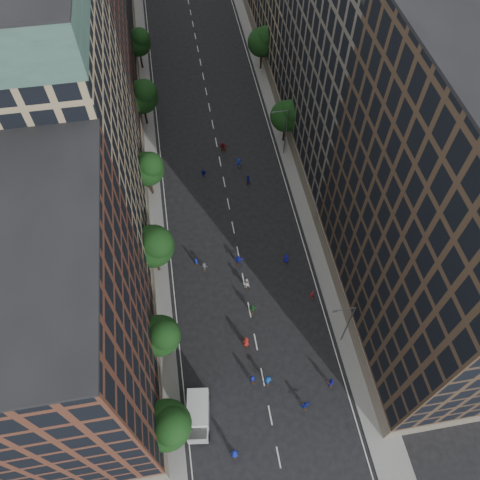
{
  "coord_description": "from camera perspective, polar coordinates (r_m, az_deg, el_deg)",
  "views": [
    {
      "loc": [
        -5.7,
        -8.49,
        55.49
      ],
      "look_at": [
        0.4,
        27.77,
        2.0
      ],
      "focal_mm": 35.0,
      "sensor_mm": 36.0,
      "label": 1
    }
  ],
  "objects": [
    {
      "name": "streetlamp_far",
      "position": [
        75.18,
        5.46,
        13.2
      ],
      "size": [
        2.64,
        0.22,
        9.06
      ],
      "color": "#595B60",
      "rests_on": "ground"
    },
    {
      "name": "skater_3",
      "position": [
        57.42,
        3.42,
        -16.74
      ],
      "size": [
        1.19,
        0.73,
        1.78
      ],
      "primitive_type": "imported",
      "rotation": [
        0.0,
        0.0,
        3.2
      ],
      "color": "#13409B",
      "rests_on": "ground"
    },
    {
      "name": "tree_left_4",
      "position": [
        81.28,
        -11.8,
        16.86
      ],
      "size": [
        5.4,
        5.4,
        9.08
      ],
      "color": "black",
      "rests_on": "ground"
    },
    {
      "name": "skater_0",
      "position": [
        55.36,
        -0.67,
        -24.59
      ],
      "size": [
        0.94,
        0.61,
        1.92
      ],
      "primitive_type": "imported",
      "rotation": [
        0.0,
        0.0,
        3.14
      ],
      "color": "#12209A",
      "rests_on": "ground"
    },
    {
      "name": "sidewalk_right",
      "position": [
        80.74,
        5.93,
        11.82
      ],
      "size": [
        4.0,
        105.0,
        0.15
      ],
      "primitive_type": "cube",
      "color": "slate",
      "rests_on": "ground"
    },
    {
      "name": "bldg_left_b",
      "position": [
        59.58,
        -20.37,
        11.35
      ],
      "size": [
        14.0,
        26.0,
        34.0
      ],
      "primitive_type": "cube",
      "color": "#948261",
      "rests_on": "ground"
    },
    {
      "name": "skater_14",
      "position": [
        73.31,
        0.93,
        7.34
      ],
      "size": [
        1.04,
        0.93,
        1.76
      ],
      "primitive_type": "imported",
      "rotation": [
        0.0,
        0.0,
        3.51
      ],
      "color": "#131A9E",
      "rests_on": "ground"
    },
    {
      "name": "cargo_van",
      "position": [
        55.82,
        -5.13,
        -20.47
      ],
      "size": [
        3.21,
        5.67,
        2.87
      ],
      "rotation": [
        0.0,
        0.0,
        -0.13
      ],
      "color": "silver",
      "rests_on": "ground"
    },
    {
      "name": "tree_left_1",
      "position": [
        54.97,
        -9.56,
        -11.39
      ],
      "size": [
        4.8,
        4.8,
        8.21
      ],
      "color": "black",
      "rests_on": "ground"
    },
    {
      "name": "bldg_left_c",
      "position": [
        79.49,
        -19.01,
        21.18
      ],
      "size": [
        14.0,
        20.0,
        28.0
      ],
      "primitive_type": "cube",
      "color": "#532D1F",
      "rests_on": "ground"
    },
    {
      "name": "skater_15",
      "position": [
        75.8,
        -0.14,
        9.37
      ],
      "size": [
        1.09,
        0.63,
        1.68
      ],
      "primitive_type": "imported",
      "rotation": [
        0.0,
        0.0,
        3.15
      ],
      "color": "#152FAB",
      "rests_on": "ground"
    },
    {
      "name": "skater_9",
      "position": [
        64.17,
        -4.38,
        -3.26
      ],
      "size": [
        1.05,
        0.66,
        1.55
      ],
      "primitive_type": "imported",
      "rotation": [
        0.0,
        0.0,
        3.05
      ],
      "color": "#434349",
      "rests_on": "ground"
    },
    {
      "name": "skater_12",
      "position": [
        64.95,
        5.66,
        -2.24
      ],
      "size": [
        0.95,
        0.8,
        1.64
      ],
      "primitive_type": "imported",
      "rotation": [
        0.0,
        0.0,
        2.72
      ],
      "color": "#1614A7",
      "rests_on": "ground"
    },
    {
      "name": "tree_left_2",
      "position": [
        60.17,
        -10.45,
        -0.63
      ],
      "size": [
        5.6,
        5.6,
        9.45
      ],
      "color": "black",
      "rests_on": "ground"
    },
    {
      "name": "tree_right_a",
      "position": [
        77.15,
        5.77,
        14.93
      ],
      "size": [
        5.0,
        5.0,
        8.39
      ],
      "color": "black",
      "rests_on": "ground"
    },
    {
      "name": "skater_10",
      "position": [
        60.74,
        1.55,
        -8.42
      ],
      "size": [
        1.19,
        0.67,
        1.92
      ],
      "primitive_type": "imported",
      "rotation": [
        0.0,
        0.0,
        2.95
      ],
      "color": "#1A571F",
      "rests_on": "ground"
    },
    {
      "name": "tree_left_5",
      "position": [
        94.69,
        -12.27,
        22.58
      ],
      "size": [
        4.8,
        4.8,
        8.33
      ],
      "color": "black",
      "rests_on": "ground"
    },
    {
      "name": "bldg_right_b",
      "position": [
        69.9,
        13.79,
        20.04
      ],
      "size": [
        14.0,
        28.0,
        33.0
      ],
      "primitive_type": "cube",
      "color": "#5E584E",
      "rests_on": "ground"
    },
    {
      "name": "streetlamp_near",
      "position": [
        56.66,
        12.88,
        -9.81
      ],
      "size": [
        2.64,
        0.22,
        9.06
      ],
      "color": "#595B60",
      "rests_on": "ground"
    },
    {
      "name": "tree_left_3",
      "position": [
        69.52,
        -11.12,
        8.62
      ],
      "size": [
        5.0,
        5.0,
        8.58
      ],
      "color": "black",
      "rests_on": "ground"
    },
    {
      "name": "bldg_right_a",
      "position": [
        50.67,
        23.83,
        1.39
      ],
      "size": [
        14.0,
        30.0,
        36.0
      ],
      "primitive_type": "cube",
      "color": "#402F22",
      "rests_on": "ground"
    },
    {
      "name": "skater_5",
      "position": [
        57.15,
        7.96,
        -19.32
      ],
      "size": [
        1.45,
        0.61,
        1.52
      ],
      "primitive_type": "imported",
      "rotation": [
        0.0,
        0.0,
        3.26
      ],
      "color": "#1427A6",
      "rests_on": "ground"
    },
    {
      "name": "skater_1",
      "position": [
        57.4,
        1.53,
        -16.57
      ],
      "size": [
        0.73,
        0.56,
        1.79
      ],
      "primitive_type": "imported",
      "rotation": [
        0.0,
        0.0,
        3.36
      ],
      "color": "navy",
      "rests_on": "ground"
    },
    {
      "name": "skater_17",
      "position": [
        78.42,
        -2.07,
        11.3
      ],
      "size": [
        1.65,
        0.75,
        1.72
      ],
      "primitive_type": "imported",
      "rotation": [
        0.0,
        0.0,
        2.99
      ],
      "color": "maroon",
      "rests_on": "ground"
    },
    {
      "name": "skater_7",
      "position": [
        62.61,
        8.82,
        -6.55
      ],
      "size": [
        0.64,
        0.49,
        1.57
      ],
      "primitive_type": "imported",
      "rotation": [
        0.0,
        0.0,
        3.36
      ],
      "color": "maroon",
      "rests_on": "ground"
    },
    {
      "name": "skater_13",
      "position": [
        64.68,
        -5.36,
        -2.65
      ],
      "size": [
        0.66,
        0.54,
        1.56
      ],
      "primitive_type": "imported",
      "rotation": [
        0.0,
        0.0,
        2.82
      ],
      "color": "#13259C",
      "rests_on": "ground"
    },
    {
      "name": "skater_16",
      "position": [
        74.42,
        -4.47,
        8.07
      ],
      "size": [
        1.1,
        0.7,
        1.75
      ],
      "primitive_type": "imported",
      "rotation": [
        0.0,
        0.0,
        2.86
      ],
      "color": "#151DAC",
      "rests_on": "ground"
    },
    {
      "name": "skater_4",
      "position": [
        56.37,
        -4.39,
        -20.7
      ],
      "size": [
        1.04,
        0.49,
        1.74
      ],
      "primitive_type": "imported",
      "rotation": [
        0.0,
        0.0,
        3.08
      ],
      "color": "#1347A1",
      "rests_on": "ground"
    },
    {
      "name": "skater_11",
      "position": [
        64.54,
        -0.19,
        -2.45
      ],
      "size": [
        1.52,
        0.7,
        1.58
      ],
      "primitive_type": "imported",
      "rotation": [
        0.0,
        0.0,
        2.98
      ],
      "color": "#1720BD",
      "rests_on": "ground"
    },
    {
      "name": "bldg_left_a",
      "position": [
        46.86,
        -20.81,
        -10.97
      ],
      "size": [
        14.0,
        22.0,
        30.0
      ],
      "primitive_type": "cube",
      "color": "#532D1F",
      "rests_on": "ground"
    },
    {
      "name": "skater_2",
      "position": [
        58.3,
        10.95,
        -16.68
      ],
      "size": [
        0.98,
        0.88,
        1.65
      ],
      "primitive_type": "imported",
      "rotation": [
        0.0,
        0.0,
        3.52
      ],
      "color": "#1713A1",
      "rests_on": "ground"
    },
    {
      "name": "skater_8",
      "position": [
        62.47,
        0.78,
        -5.32
      ],
      "size": [
        1.03,
        0.85,
        1.91
      ],
      "primitive_type": "imported",
      "rotation": [
        0.0,
        0.0,
        3.29
      ],
      "color": "silver",
      "rests_on": "ground"
    },
    {
      "name": "tree_left_0",
      "position": [
        51.32,
        -8.76,
        -21.44
      ],
      "size": [
        5.2,
        5.2,
        8.83
      ],
      "color": "black",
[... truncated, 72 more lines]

